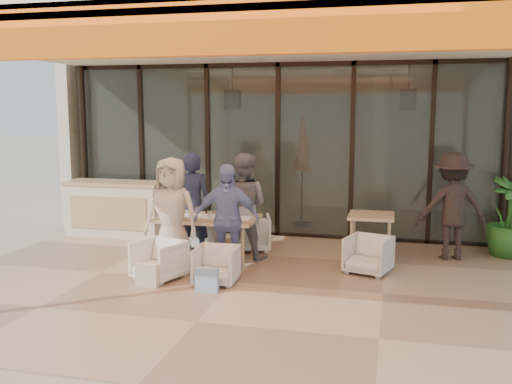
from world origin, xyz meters
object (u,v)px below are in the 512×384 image
host_counter (116,208)px  chair_near_left (159,258)px  dining_table (208,220)px  standing_woman (452,207)px  diner_cream (172,214)px  side_chair (368,253)px  chair_far_left (203,230)px  diner_periwinkle (226,220)px  diner_grey (243,206)px  side_table (371,221)px  chair_near_right (216,264)px  diner_navy (193,204)px  chair_far_right (251,231)px  potted_palm (509,218)px

host_counter → chair_near_left: size_ratio=2.97×
dining_table → standing_woman: standing_woman is taller
diner_cream → dining_table: bearing=50.3°
diner_cream → side_chair: diner_cream is taller
chair_far_left → diner_periwinkle: (0.84, -1.40, 0.49)m
diner_grey → side_table: bearing=-167.8°
diner_grey → chair_near_right: bearing=92.3°
chair_near_right → diner_navy: size_ratio=0.34×
side_table → chair_far_right: bearing=175.5°
diner_grey → diner_navy: bearing=2.3°
chair_far_left → diner_grey: 1.11m
diner_grey → diner_periwinkle: size_ratio=1.05×
diner_periwinkle → potted_palm: (4.13, 1.97, -0.16)m
chair_far_right → potted_palm: (4.13, 0.57, 0.31)m
chair_far_left → chair_far_right: 0.84m
chair_far_left → diner_periwinkle: size_ratio=0.40×
side_chair → potted_palm: potted_palm is taller
diner_periwinkle → side_chair: size_ratio=2.61×
chair_near_left → side_chair: 3.00m
chair_far_right → chair_near_left: bearing=50.2°
chair_far_right → chair_near_left: size_ratio=1.08×
host_counter → side_table: (4.71, -0.61, 0.11)m
diner_cream → diner_periwinkle: diner_cream is taller
potted_palm → side_chair: bearing=-145.5°
diner_periwinkle → side_chair: bearing=5.9°
potted_palm → chair_near_left: bearing=-153.6°
chair_near_left → potted_palm: size_ratio=0.48×
chair_near_right → side_chair: side_chair is taller
host_counter → dining_table: size_ratio=1.23×
diner_navy → diner_grey: bearing=175.0°
diner_navy → standing_woman: size_ratio=0.98×
chair_far_right → diner_cream: diner_cream is taller
chair_near_left → side_table: 3.34m
diner_navy → diner_periwinkle: 1.23m
diner_grey → host_counter: bearing=-17.1°
chair_far_left → diner_grey: diner_grey is taller
dining_table → diner_periwinkle: size_ratio=0.93×
chair_far_left → potted_palm: bearing=-171.3°
chair_near_right → diner_periwinkle: 0.72m
dining_table → chair_near_left: 1.11m
chair_far_left → diner_periwinkle: diner_periwinkle is taller
standing_woman → host_counter: bearing=-16.2°
diner_cream → side_chair: (2.83, 0.49, -0.53)m
potted_palm → side_table: bearing=-161.4°
chair_near_left → host_counter: bearing=148.5°
diner_periwinkle → host_counter: bearing=137.5°
chair_near_right → diner_navy: (-0.84, 1.40, 0.55)m
side_table → dining_table: bearing=-161.9°
side_table → side_chair: size_ratio=1.21×
chair_far_left → diner_navy: (0.00, -0.50, 0.52)m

